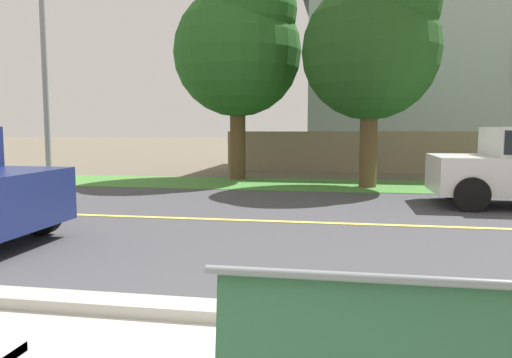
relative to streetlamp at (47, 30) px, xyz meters
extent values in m
plane|color=#665B4C|center=(7.23, -3.62, -4.25)|extent=(140.00, 140.00, 0.00)
cube|color=#ADA89E|center=(7.23, -9.27, -4.19)|extent=(44.00, 0.30, 0.11)
cube|color=#424247|center=(7.23, -5.12, -4.24)|extent=(52.00, 8.00, 0.01)
cube|color=#E0CC4C|center=(7.23, -5.12, -4.24)|extent=(48.00, 0.14, 0.01)
cube|color=#478438|center=(7.23, 0.21, -4.24)|extent=(48.00, 2.80, 0.02)
cylinder|color=slate|center=(8.74, -11.23, -3.26)|extent=(1.95, 0.04, 0.04)
cylinder|color=black|center=(10.56, -3.56, -3.93)|extent=(0.64, 0.18, 0.64)
cylinder|color=black|center=(10.56, -1.88, -3.93)|extent=(0.64, 0.18, 0.64)
cylinder|color=black|center=(4.02, -6.68, -3.93)|extent=(0.64, 0.18, 0.64)
cylinder|color=gray|center=(0.00, -0.19, -0.51)|extent=(0.16, 0.16, 7.47)
cylinder|color=brown|center=(5.18, 1.32, -3.09)|extent=(0.45, 0.45, 2.31)
sphere|color=#23561E|center=(5.18, 1.32, -0.55)|extent=(3.70, 3.70, 3.70)
sphere|color=#23561E|center=(5.64, 1.04, 0.56)|extent=(2.59, 2.59, 2.59)
cylinder|color=brown|center=(8.88, -0.06, -3.17)|extent=(0.44, 0.44, 2.15)
sphere|color=#1E4719|center=(8.88, -0.06, -0.81)|extent=(3.44, 3.44, 3.44)
sphere|color=#1E4719|center=(9.31, -0.32, 0.22)|extent=(2.41, 2.41, 2.41)
cube|color=gray|center=(10.74, 4.20, -3.55)|extent=(13.00, 0.36, 1.40)
cube|color=#A3ADB2|center=(11.90, 7.40, -1.05)|extent=(9.75, 6.40, 6.39)
cube|color=#232833|center=(9.70, 4.17, -0.73)|extent=(1.10, 0.06, 1.30)
camera|label=1|loc=(8.26, -12.99, -2.72)|focal=34.73mm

